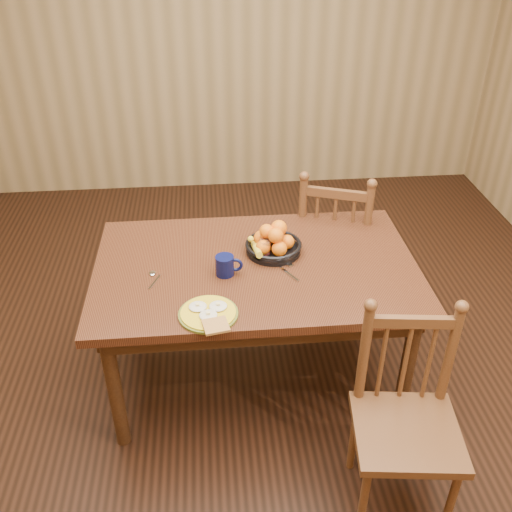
{
  "coord_description": "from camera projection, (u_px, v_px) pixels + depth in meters",
  "views": [
    {
      "loc": [
        -0.22,
        -2.35,
        2.32
      ],
      "look_at": [
        0.0,
        0.0,
        0.8
      ],
      "focal_mm": 40.0,
      "sensor_mm": 36.0,
      "label": 1
    }
  ],
  "objects": [
    {
      "name": "spoon",
      "position": [
        153.0,
        276.0,
        2.74
      ],
      "size": [
        0.06,
        0.15,
        0.01
      ],
      "rotation": [
        0.0,
        0.0,
        -0.39
      ],
      "color": "silver",
      "rests_on": "dining_table"
    },
    {
      "name": "fruit_bowl",
      "position": [
        273.0,
        243.0,
        2.9
      ],
      "size": [
        0.29,
        0.29,
        0.17
      ],
      "color": "black",
      "rests_on": "dining_table"
    },
    {
      "name": "chair_far",
      "position": [
        335.0,
        246.0,
        3.49
      ],
      "size": [
        0.57,
        0.56,
        0.99
      ],
      "rotation": [
        0.0,
        0.0,
        2.79
      ],
      "color": "#432A14",
      "rests_on": "ground"
    },
    {
      "name": "chair_near",
      "position": [
        406.0,
        421.0,
        2.36
      ],
      "size": [
        0.48,
        0.46,
        0.95
      ],
      "rotation": [
        0.0,
        0.0,
        -0.12
      ],
      "color": "#432A14",
      "rests_on": "ground"
    },
    {
      "name": "dining_table",
      "position": [
        256.0,
        278.0,
        2.88
      ],
      "size": [
        1.6,
        1.0,
        0.75
      ],
      "color": "black",
      "rests_on": "ground"
    },
    {
      "name": "room",
      "position": [
        256.0,
        151.0,
        2.51
      ],
      "size": [
        4.52,
        5.02,
        2.72
      ],
      "color": "black",
      "rests_on": "ground"
    },
    {
      "name": "breakfast_plate",
      "position": [
        209.0,
        314.0,
        2.49
      ],
      "size": [
        0.26,
        0.3,
        0.04
      ],
      "color": "#59601E",
      "rests_on": "dining_table"
    },
    {
      "name": "juice_glass",
      "position": [
        265.0,
        249.0,
        2.88
      ],
      "size": [
        0.06,
        0.06,
        0.09
      ],
      "color": "silver",
      "rests_on": "dining_table"
    },
    {
      "name": "coffee_mug",
      "position": [
        226.0,
        265.0,
        2.74
      ],
      "size": [
        0.13,
        0.09,
        0.1
      ],
      "color": "#090D35",
      "rests_on": "dining_table"
    },
    {
      "name": "fork",
      "position": [
        289.0,
        271.0,
        2.78
      ],
      "size": [
        0.08,
        0.18,
        0.0
      ],
      "rotation": [
        0.0,
        0.0,
        0.52
      ],
      "color": "silver",
      "rests_on": "dining_table"
    }
  ]
}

